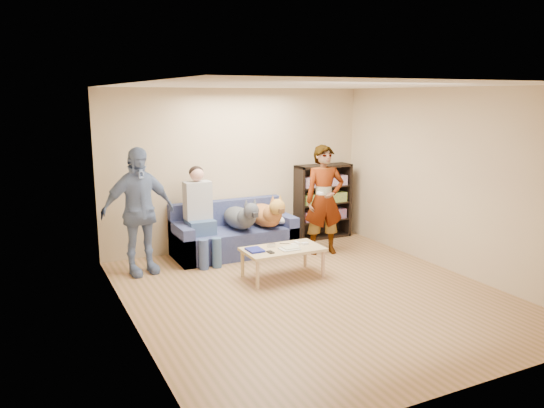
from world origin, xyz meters
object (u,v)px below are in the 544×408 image
notebook_blue (255,250)px  camera_silver (271,245)px  coffee_table (283,251)px  bookshelf (322,200)px  person_standing_right (324,200)px  person_seated (200,211)px  sofa (233,236)px  dog_gray (241,217)px  dog_tan (267,214)px  person_standing_left (138,211)px

notebook_blue → camera_silver: (0.28, 0.07, 0.01)m
notebook_blue → camera_silver: camera_silver is taller
notebook_blue → coffee_table: (0.40, -0.05, -0.06)m
bookshelf → person_standing_right: bearing=-120.1°
person_seated → bookshelf: bearing=8.6°
person_standing_right → sofa: size_ratio=0.91×
dog_gray → person_standing_right: bearing=-19.6°
notebook_blue → dog_gray: bearing=76.2°
person_standing_right → dog_gray: bearing=173.9°
dog_gray → notebook_blue: bearing=-103.8°
coffee_table → person_standing_right: bearing=33.7°
sofa → dog_tan: 0.65m
camera_silver → coffee_table: camera_silver is taller
notebook_blue → person_seated: (-0.37, 1.18, 0.34)m
person_seated → dog_gray: bearing=-3.3°
person_standing_right → dog_gray: (-1.24, 0.44, -0.24)m
person_seated → bookshelf: 2.41m
person_standing_right → notebook_blue: 1.73m
person_seated → dog_gray: person_seated is taller
person_standing_right → dog_gray: size_ratio=1.40×
dog_gray → dog_tan: bearing=-4.8°
dog_tan → bookshelf: 1.37m
notebook_blue → bookshelf: (2.01, 1.54, 0.25)m
dog_gray → camera_silver: bearing=-90.1°
coffee_table → bookshelf: size_ratio=0.85×
camera_silver → person_standing_left: bearing=150.2°
coffee_table → dog_gray: bearing=95.7°
person_standing_left → dog_tan: bearing=-7.4°
bookshelf → notebook_blue: bearing=-142.6°
notebook_blue → coffee_table: size_ratio=0.24×
person_standing_right → dog_tan: 0.94m
person_standing_right → sofa: person_standing_right is taller
camera_silver → coffee_table: bearing=-45.0°
person_standing_right → coffee_table: person_standing_right is taller
person_seated → coffee_table: (0.77, -1.23, -0.40)m
notebook_blue → person_seated: person_seated is taller
person_standing_left → dog_tan: (2.04, 0.11, -0.27)m
person_standing_right → camera_silver: 1.45m
dog_tan → bookshelf: size_ratio=0.89×
person_standing_left → camera_silver: 1.91m
person_standing_left → coffee_table: person_standing_left is taller
camera_silver → bookshelf: bookshelf is taller
notebook_blue → sofa: (0.21, 1.31, -0.15)m
sofa → dog_gray: size_ratio=1.54×
dog_gray → sofa: bearing=113.7°
person_standing_right → person_seated: person_standing_right is taller
person_standing_left → sofa: (1.54, 0.31, -0.62)m
person_standing_left → camera_silver: bearing=-40.4°
notebook_blue → dog_tan: bearing=57.2°
bookshelf → dog_tan: bearing=-161.5°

